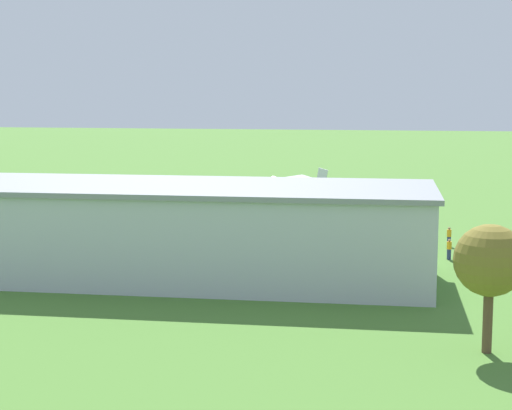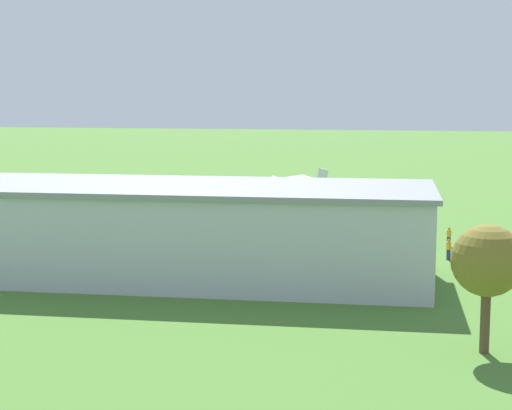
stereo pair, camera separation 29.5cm
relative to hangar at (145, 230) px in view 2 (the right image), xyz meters
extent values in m
plane|color=#47752D|center=(-5.34, -31.45, -3.32)|extent=(400.00, 400.00, 0.00)
cube|color=#B7BCC6|center=(0.00, 0.02, -0.18)|extent=(40.16, 12.84, 6.27)
cube|color=gray|center=(0.00, 0.02, 3.13)|extent=(40.78, 13.45, 0.35)
cube|color=#384251|center=(0.17, -5.89, -0.75)|extent=(10.00, 0.44, 5.14)
cylinder|color=silver|center=(-7.10, -29.49, -0.32)|extent=(6.74, 4.10, 2.41)
cone|color=black|center=(-3.77, -31.13, -1.03)|extent=(1.11, 1.09, 0.92)
cube|color=silver|center=(-6.40, -29.83, -0.65)|extent=(4.50, 7.38, 0.36)
cube|color=silver|center=(-5.81, -30.12, 0.61)|extent=(4.50, 7.38, 0.36)
cube|color=silver|center=(-9.67, -28.23, 1.32)|extent=(1.23, 0.67, 1.48)
cube|color=silver|center=(-9.85, -28.14, 0.26)|extent=(1.95, 2.73, 0.25)
cylinder|color=black|center=(-7.13, -30.53, -1.76)|extent=(0.64, 0.41, 0.64)
cylinder|color=black|center=(-6.30, -28.83, -1.76)|extent=(0.64, 0.41, 0.64)
cylinder|color=#332D28|center=(-7.17, -32.16, -0.02)|extent=(0.33, 0.22, 1.35)
cylinder|color=#332D28|center=(-5.03, -27.80, -0.02)|extent=(0.33, 0.22, 1.35)
cylinder|color=navy|center=(-21.52, -9.91, -2.90)|extent=(0.45, 0.45, 0.83)
cylinder|color=orange|center=(-21.52, -9.91, -2.20)|extent=(0.53, 0.53, 0.59)
sphere|color=#9E704C|center=(-21.52, -9.91, -1.79)|extent=(0.22, 0.22, 0.22)
cylinder|color=beige|center=(-16.44, -15.59, -2.91)|extent=(0.44, 0.44, 0.82)
cylinder|color=beige|center=(-16.44, -15.59, -2.21)|extent=(0.53, 0.53, 0.58)
sphere|color=beige|center=(-16.44, -15.59, -1.81)|extent=(0.22, 0.22, 0.22)
cylinder|color=navy|center=(-21.78, -15.64, -2.90)|extent=(0.40, 0.40, 0.84)
cylinder|color=orange|center=(-21.78, -15.64, -2.18)|extent=(0.48, 0.48, 0.59)
sphere|color=#9E704C|center=(-21.78, -15.64, -1.77)|extent=(0.23, 0.23, 0.23)
cylinder|color=brown|center=(-22.31, 13.90, -1.49)|extent=(0.49, 0.49, 3.65)
sphere|color=olive|center=(-22.31, 13.90, 1.42)|extent=(3.62, 3.62, 3.62)
camera|label=1|loc=(-18.15, 56.16, 9.74)|focal=58.77mm
camera|label=2|loc=(-18.44, 56.11, 9.74)|focal=58.77mm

